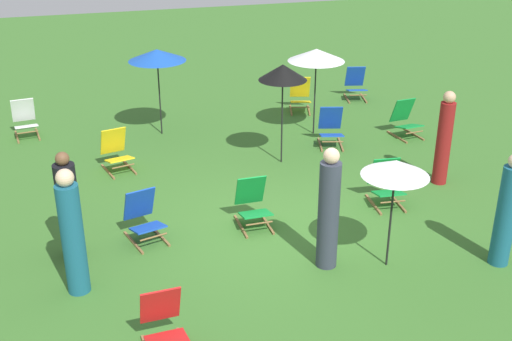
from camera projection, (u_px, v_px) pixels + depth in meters
name	position (u px, v px, depth m)	size (l,w,h in m)	color
ground_plane	(277.00, 227.00, 10.47)	(40.00, 40.00, 0.00)	#386B28
deckchair_0	(144.00, 218.00, 9.99)	(0.66, 0.86, 0.83)	olive
deckchair_1	(253.00, 204.00, 10.42)	(0.48, 0.76, 0.83)	olive
deckchair_2	(331.00, 128.00, 13.62)	(0.66, 0.86, 0.83)	olive
deckchair_3	(356.00, 85.00, 16.53)	(0.64, 0.85, 0.83)	olive
deckchair_4	(300.00, 96.00, 15.67)	(0.67, 0.86, 0.83)	olive
deckchair_5	(25.00, 120.00, 14.09)	(0.57, 0.81, 0.83)	olive
deckchair_6	(405.00, 120.00, 14.10)	(0.55, 0.81, 0.83)	olive
deckchair_7	(386.00, 184.00, 11.11)	(0.55, 0.81, 0.83)	olive
deckchair_9	(164.00, 325.00, 7.58)	(0.51, 0.78, 0.83)	olive
deckchair_10	(116.00, 152.00, 12.43)	(0.64, 0.85, 0.83)	olive
umbrella_0	(157.00, 55.00, 13.64)	(1.23, 1.23, 1.91)	black
umbrella_1	(396.00, 168.00, 8.82)	(0.95, 0.95, 1.67)	black
umbrella_2	(316.00, 55.00, 13.65)	(1.22, 1.22, 1.91)	black
umbrella_3	(283.00, 73.00, 12.15)	(0.93, 0.93, 2.00)	black
person_0	(329.00, 211.00, 9.09)	(0.32, 0.32, 1.85)	#333847
person_1	(69.00, 209.00, 9.34)	(0.32, 0.32, 1.70)	black
person_2	(444.00, 140.00, 11.68)	(0.33, 0.33, 1.78)	maroon
person_3	(506.00, 213.00, 9.16)	(0.40, 0.40, 1.74)	#195972
person_4	(72.00, 235.00, 8.50)	(0.38, 0.38, 1.83)	#195972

